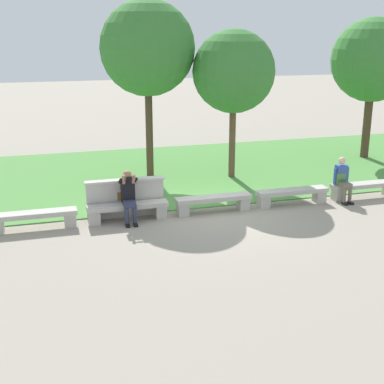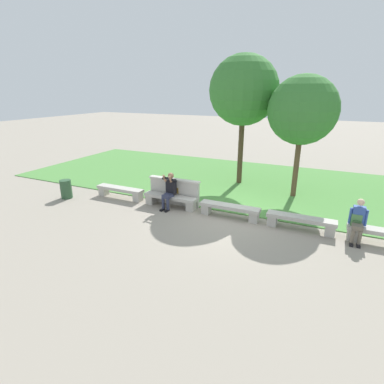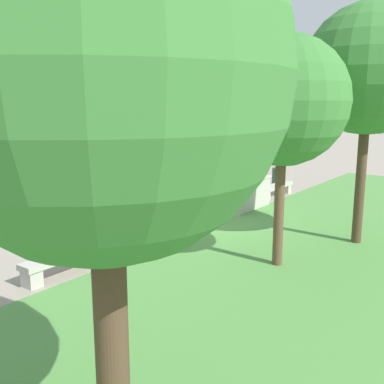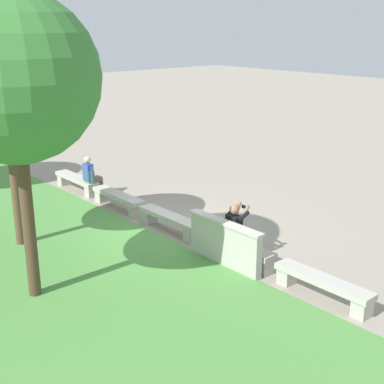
{
  "view_description": "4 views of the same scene",
  "coord_description": "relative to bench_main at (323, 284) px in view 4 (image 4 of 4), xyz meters",
  "views": [
    {
      "loc": [
        -4.35,
        -12.91,
        4.72
      ],
      "look_at": [
        -0.8,
        -0.68,
        0.83
      ],
      "focal_mm": 50.0,
      "sensor_mm": 36.0,
      "label": 1
    },
    {
      "loc": [
        2.87,
        -9.15,
        4.16
      ],
      "look_at": [
        -1.28,
        -0.29,
        0.83
      ],
      "focal_mm": 28.0,
      "sensor_mm": 36.0,
      "label": 2
    },
    {
      "loc": [
        10.04,
        7.2,
        3.45
      ],
      "look_at": [
        -0.51,
        -0.72,
        0.76
      ],
      "focal_mm": 42.0,
      "sensor_mm": 36.0,
      "label": 3
    },
    {
      "loc": [
        -9.87,
        7.92,
        5.06
      ],
      "look_at": [
        -0.12,
        -0.65,
        0.94
      ],
      "focal_mm": 50.0,
      "sensor_mm": 36.0,
      "label": 4
    }
  ],
  "objects": [
    {
      "name": "ground_plane",
      "position": [
        4.64,
        0.0,
        -0.3
      ],
      "size": [
        80.0,
        80.0,
        0.0
      ],
      "primitive_type": "plane",
      "color": "gray"
    },
    {
      "name": "grass_strip",
      "position": [
        4.64,
        4.38,
        -0.29
      ],
      "size": [
        23.35,
        8.0,
        0.03
      ],
      "primitive_type": "cube",
      "color": "#518E42",
      "rests_on": "ground"
    },
    {
      "name": "bench_main",
      "position": [
        0.0,
        0.0,
        0.0
      ],
      "size": [
        2.07,
        0.4,
        0.45
      ],
      "color": "#B7B2A8",
      "rests_on": "ground"
    },
    {
      "name": "bench_near",
      "position": [
        2.32,
        0.0,
        0.0
      ],
      "size": [
        2.07,
        0.4,
        0.45
      ],
      "color": "#B7B2A8",
      "rests_on": "ground"
    },
    {
      "name": "bench_mid",
      "position": [
        4.64,
        0.0,
        0.0
      ],
      "size": [
        2.07,
        0.4,
        0.45
      ],
      "color": "#B7B2A8",
      "rests_on": "ground"
    },
    {
      "name": "bench_far",
      "position": [
        6.95,
        0.0,
        0.0
      ],
      "size": [
        2.07,
        0.4,
        0.45
      ],
      "color": "#B7B2A8",
      "rests_on": "ground"
    },
    {
      "name": "bench_end",
      "position": [
        9.27,
        0.0,
        0.0
      ],
      "size": [
        2.07,
        0.4,
        0.45
      ],
      "color": "#B7B2A8",
      "rests_on": "ground"
    },
    {
      "name": "backrest_wall_with_plaque",
      "position": [
        2.32,
        0.34,
        0.21
      ],
      "size": [
        2.06,
        0.24,
        1.01
      ],
      "color": "#B7B2A8",
      "rests_on": "ground"
    },
    {
      "name": "person_photographer",
      "position": [
        2.34,
        -0.08,
        0.43
      ],
      "size": [
        0.48,
        0.73,
        1.32
      ],
      "color": "black",
      "rests_on": "ground"
    },
    {
      "name": "person_distant",
      "position": [
        8.48,
        -0.07,
        0.37
      ],
      "size": [
        0.48,
        0.67,
        1.26
      ],
      "color": "black",
      "rests_on": "ground"
    },
    {
      "name": "backpack",
      "position": [
        8.44,
        0.01,
        0.32
      ],
      "size": [
        0.28,
        0.24,
        0.43
      ],
      "color": "#4C7F47",
      "rests_on": "bench_end"
    },
    {
      "name": "tree_behind_wall",
      "position": [
        6.33,
        3.2,
        3.14
      ],
      "size": [
        2.61,
        2.61,
        4.76
      ],
      "color": "brown",
      "rests_on": "ground"
    },
    {
      "name": "tree_left_background",
      "position": [
        3.76,
        4.07,
        3.84
      ],
      "size": [
        3.0,
        3.0,
        5.66
      ],
      "color": "#4C3826",
      "rests_on": "ground"
    }
  ]
}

